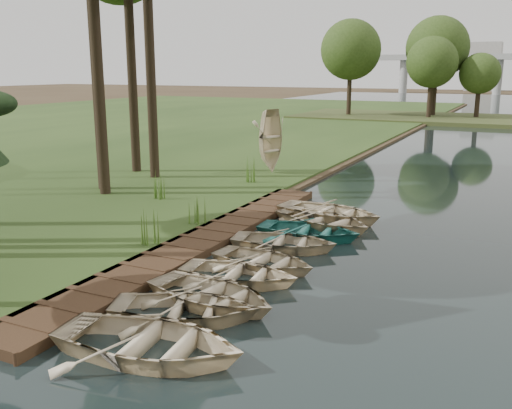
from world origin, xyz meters
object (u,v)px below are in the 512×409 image
at_px(rowboat_0, 149,338).
at_px(rowboat_1, 185,305).
at_px(boardwalk, 201,242).
at_px(rowboat_2, 212,291).
at_px(stored_rowboat, 271,166).

relative_size(rowboat_0, rowboat_1, 1.15).
xyz_separation_m(boardwalk, rowboat_0, (2.84, -6.63, 0.30)).
height_order(rowboat_0, rowboat_2, rowboat_0).
relative_size(rowboat_0, stored_rowboat, 1.20).
height_order(rowboat_1, rowboat_2, rowboat_2).
bearing_deg(stored_rowboat, rowboat_1, -144.70).
bearing_deg(rowboat_0, boardwalk, 16.35).
bearing_deg(rowboat_0, rowboat_1, 2.77).
height_order(rowboat_0, rowboat_1, rowboat_0).
height_order(boardwalk, rowboat_0, rowboat_0).
distance_m(boardwalk, rowboat_1, 5.50).
bearing_deg(rowboat_1, boardwalk, 8.12).
xyz_separation_m(rowboat_0, rowboat_2, (-0.17, 2.70, -0.05)).
bearing_deg(boardwalk, stored_rowboat, 103.51).
bearing_deg(rowboat_1, stored_rowboat, -1.47).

